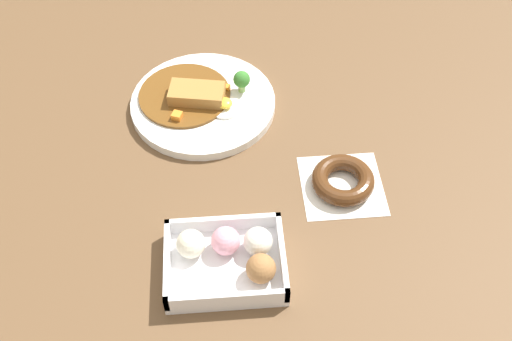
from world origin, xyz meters
TOP-DOWN VIEW (x-y plane):
  - ground_plane at (0.00, 0.00)m, footprint 1.60×1.60m
  - curry_plate at (0.07, -0.16)m, footprint 0.28×0.28m
  - donut_box at (0.03, 0.19)m, footprint 0.18×0.14m
  - chocolate_ring_donut at (-0.17, 0.05)m, footprint 0.14×0.14m

SIDE VIEW (x-z plane):
  - ground_plane at x=0.00m, z-range 0.00..0.00m
  - curry_plate at x=0.07m, z-range -0.02..0.05m
  - chocolate_ring_donut at x=-0.17m, z-range 0.00..0.03m
  - donut_box at x=0.03m, z-range -0.01..0.05m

